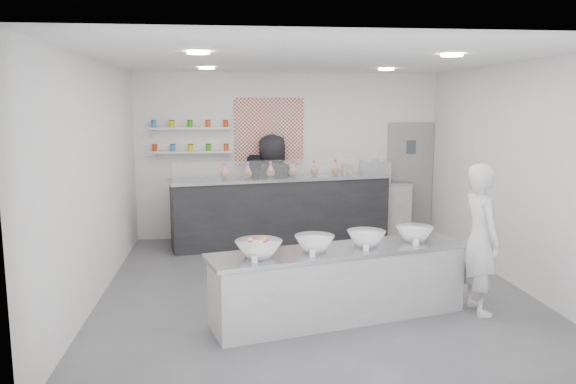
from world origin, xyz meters
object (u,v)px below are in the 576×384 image
object	(u,v)px
espresso_machine	(375,172)
woman_prep	(481,239)
staff_right	(272,188)
prep_counter	(340,284)
back_bar	(282,210)
espresso_ledge	(373,210)
staff_left	(253,198)

from	to	relation	value
espresso_machine	woman_prep	bearing A→B (deg)	-86.54
espresso_machine	staff_right	bearing A→B (deg)	-177.47
prep_counter	staff_right	size ratio (longest dim) A/B	1.58
woman_prep	espresso_machine	bearing A→B (deg)	-0.28
woman_prep	back_bar	bearing A→B (deg)	25.59
back_bar	woman_prep	distance (m)	4.06
back_bar	staff_right	size ratio (longest dim) A/B	2.01
back_bar	woman_prep	world-z (taller)	woman_prep
espresso_ledge	staff_right	size ratio (longest dim) A/B	0.71
back_bar	woman_prep	size ratio (longest dim) A/B	2.17
staff_left	staff_right	distance (m)	0.39
espresso_machine	staff_left	world-z (taller)	staff_left
espresso_ledge	staff_left	world-z (taller)	staff_left
staff_right	espresso_machine	bearing A→B (deg)	165.08
staff_left	woman_prep	bearing A→B (deg)	121.24
prep_counter	staff_left	distance (m)	3.91
espresso_machine	woman_prep	size ratio (longest dim) A/B	0.28
espresso_ledge	staff_left	bearing A→B (deg)	-177.83
woman_prep	staff_right	size ratio (longest dim) A/B	0.92
back_bar	staff_right	bearing A→B (deg)	109.58
back_bar	espresso_ledge	distance (m)	1.76
woman_prep	staff_right	bearing A→B (deg)	25.64
woman_prep	staff_right	distance (m)	4.34
staff_right	espresso_ledge	bearing A→B (deg)	165.12
back_bar	espresso_ledge	size ratio (longest dim) A/B	2.82
prep_counter	espresso_machine	world-z (taller)	espresso_machine
prep_counter	espresso_ledge	size ratio (longest dim) A/B	2.22
espresso_ledge	staff_left	distance (m)	2.23
staff_left	staff_right	xyz separation A→B (m)	(0.34, 0.00, 0.18)
staff_right	woman_prep	bearing A→B (deg)	101.93
espresso_machine	staff_right	world-z (taller)	staff_right
espresso_ledge	staff_right	world-z (taller)	staff_right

